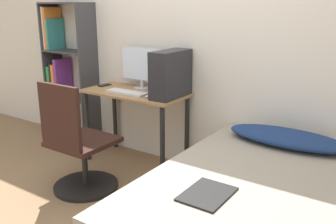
# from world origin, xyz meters

# --- Properties ---
(wall_back) EXTENTS (8.00, 0.05, 2.50)m
(wall_back) POSITION_xyz_m (0.00, 1.34, 1.25)
(wall_back) COLOR silver
(wall_back) RESTS_ON ground_plane
(desk) EXTENTS (1.02, 0.51, 0.73)m
(desk) POSITION_xyz_m (-0.48, 1.06, 0.60)
(desk) COLOR #997047
(desk) RESTS_ON ground_plane
(bookshelf) EXTENTS (0.61, 0.28, 1.56)m
(bookshelf) POSITION_xyz_m (-1.61, 1.17, 0.69)
(bookshelf) COLOR #38383D
(bookshelf) RESTS_ON ground_plane
(office_chair) EXTENTS (0.56, 0.56, 0.96)m
(office_chair) POSITION_xyz_m (-0.51, 0.33, 0.36)
(office_chair) COLOR black
(office_chair) RESTS_ON ground_plane
(bed) EXTENTS (1.19, 1.89, 0.51)m
(bed) POSITION_xyz_m (0.99, 0.37, 0.25)
(bed) COLOR #4C3D2D
(bed) RESTS_ON ground_plane
(pillow) EXTENTS (0.91, 0.36, 0.11)m
(pillow) POSITION_xyz_m (0.99, 1.05, 0.57)
(pillow) COLOR navy
(pillow) RESTS_ON bed
(magazine) EXTENTS (0.24, 0.32, 0.01)m
(magazine) POSITION_xyz_m (0.87, 0.03, 0.52)
(magazine) COLOR black
(magazine) RESTS_ON bed
(monitor) EXTENTS (0.50, 0.17, 0.40)m
(monitor) POSITION_xyz_m (-0.51, 1.21, 0.95)
(monitor) COLOR #B7B7BC
(monitor) RESTS_ON desk
(keyboard) EXTENTS (0.42, 0.13, 0.02)m
(keyboard) POSITION_xyz_m (-0.49, 0.96, 0.74)
(keyboard) COLOR silver
(keyboard) RESTS_ON desk
(pc_tower) EXTENTS (0.19, 0.43, 0.42)m
(pc_tower) POSITION_xyz_m (-0.08, 1.08, 0.94)
(pc_tower) COLOR #232328
(pc_tower) RESTS_ON desk
(mouse) EXTENTS (0.06, 0.09, 0.02)m
(mouse) POSITION_xyz_m (-0.24, 0.96, 0.74)
(mouse) COLOR silver
(mouse) RESTS_ON desk
(phone) EXTENTS (0.07, 0.14, 0.01)m
(phone) POSITION_xyz_m (-0.91, 1.09, 0.74)
(phone) COLOR black
(phone) RESTS_ON desk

